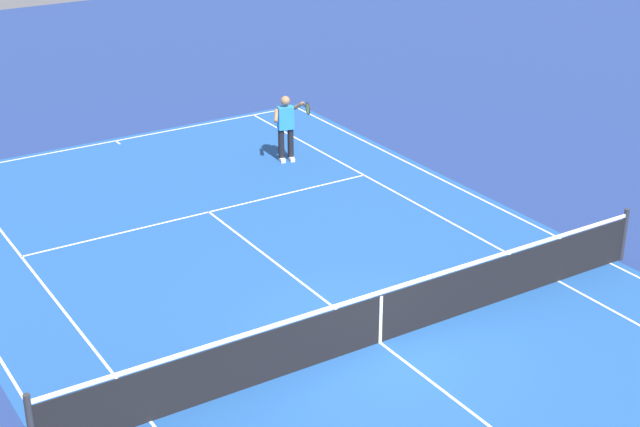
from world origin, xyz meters
The scene contains 5 objects.
ground_plane centered at (0.00, 0.00, 0.00)m, with size 60.00×60.00×0.00m, color navy.
court_slab centered at (0.00, 0.00, 0.00)m, with size 24.20×11.40×0.00m, color #1E4C93.
court_line_markings centered at (0.00, 0.00, 0.00)m, with size 23.85×11.05×0.01m.
tennis_net centered at (0.00, 0.00, 0.49)m, with size 0.10×11.70×1.08m.
tennis_player_near centered at (8.25, -3.06, 0.93)m, with size 1.16×0.75×1.70m.
Camera 1 is at (-11.20, 8.25, 8.46)m, focal length 54.25 mm.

